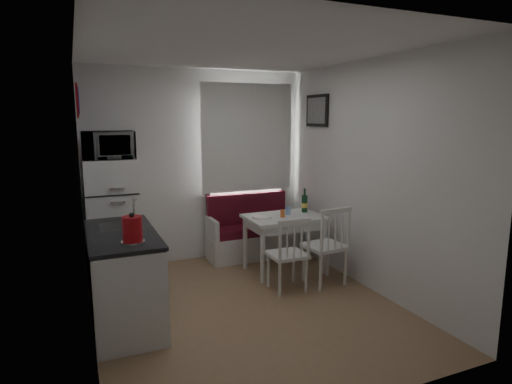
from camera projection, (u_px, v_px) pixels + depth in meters
floor at (246, 306)px, 4.49m from camera, size 3.00×3.50×0.02m
ceiling at (245, 49)px, 4.04m from camera, size 3.00×3.50×0.02m
wall_back at (198, 166)px, 5.85m from camera, size 3.00×0.02×2.60m
wall_front at (349, 224)px, 2.68m from camera, size 3.00×0.02×2.60m
wall_left at (84, 195)px, 3.68m from camera, size 0.02×3.50×2.60m
wall_right at (368, 176)px, 4.85m from camera, size 0.02×3.50×2.60m
window at (246, 141)px, 6.04m from camera, size 1.22×0.06×1.47m
curtain at (248, 138)px, 5.97m from camera, size 1.35×0.02×1.50m
kitchen_counter at (124, 277)px, 4.08m from camera, size 0.62×1.32×1.16m
wall_sign at (78, 100)px, 4.86m from camera, size 0.03×0.40×0.40m
picture_frame at (317, 111)px, 5.71m from camera, size 0.04×0.52×0.42m
bench at (251, 236)px, 6.07m from camera, size 1.24×0.48×0.89m
dining_table at (284, 222)px, 5.44m from camera, size 0.97×0.68×0.72m
chair_left at (291, 247)px, 4.77m from camera, size 0.41×0.40×0.47m
chair_right at (330, 238)px, 4.95m from camera, size 0.48×0.46×0.51m
fridge at (112, 220)px, 5.17m from camera, size 0.59×0.59×1.48m
microwave at (108, 145)px, 4.97m from camera, size 0.58×0.39×0.32m
kettle at (132, 229)px, 3.58m from camera, size 0.20×0.20×0.27m
wine_bottle at (305, 200)px, 5.63m from camera, size 0.08×0.08×0.32m
drinking_glass_orange at (283, 214)px, 5.36m from camera, size 0.06×0.06×0.09m
drinking_glass_blue at (288, 211)px, 5.50m from camera, size 0.06×0.06×0.11m
plate at (262, 217)px, 5.33m from camera, size 0.24×0.24×0.02m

